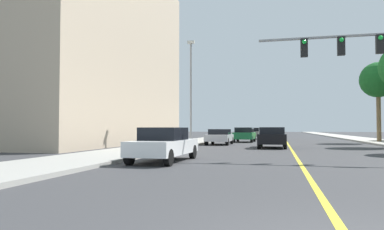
{
  "coord_description": "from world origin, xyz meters",
  "views": [
    {
      "loc": [
        -0.85,
        -4.15,
        1.41
      ],
      "look_at": [
        -6.19,
        18.01,
        2.25
      ],
      "focal_mm": 33.46,
      "sensor_mm": 36.0,
      "label": 1
    }
  ],
  "objects_px": {
    "car_green": "(244,134)",
    "palm_far": "(378,81)",
    "car_gray": "(253,133)",
    "car_yellow": "(272,134)",
    "car_silver": "(220,136)",
    "car_white": "(164,144)",
    "car_black": "(272,137)",
    "street_lamp": "(191,87)"
  },
  "relations": [
    {
      "from": "street_lamp",
      "to": "car_gray",
      "type": "height_order",
      "value": "street_lamp"
    },
    {
      "from": "palm_far",
      "to": "car_gray",
      "type": "bearing_deg",
      "value": 140.79
    },
    {
      "from": "car_white",
      "to": "car_black",
      "type": "xyz_separation_m",
      "value": [
        4.28,
        11.78,
        0.03
      ]
    },
    {
      "from": "car_black",
      "to": "car_green",
      "type": "relative_size",
      "value": 1.05
    },
    {
      "from": "street_lamp",
      "to": "car_gray",
      "type": "xyz_separation_m",
      "value": [
        3.55,
        19.99,
        -3.93
      ]
    },
    {
      "from": "car_black",
      "to": "car_gray",
      "type": "xyz_separation_m",
      "value": [
        -2.75,
        21.26,
        -0.0
      ]
    },
    {
      "from": "street_lamp",
      "to": "car_white",
      "type": "bearing_deg",
      "value": -81.22
    },
    {
      "from": "palm_far",
      "to": "car_black",
      "type": "distance_m",
      "value": 15.64
    },
    {
      "from": "street_lamp",
      "to": "palm_far",
      "type": "height_order",
      "value": "street_lamp"
    },
    {
      "from": "car_silver",
      "to": "car_green",
      "type": "xyz_separation_m",
      "value": [
        1.57,
        6.11,
        0.08
      ]
    },
    {
      "from": "car_black",
      "to": "car_green",
      "type": "distance_m",
      "value": 10.77
    },
    {
      "from": "car_green",
      "to": "car_gray",
      "type": "bearing_deg",
      "value": 90.84
    },
    {
      "from": "car_yellow",
      "to": "car_silver",
      "type": "distance_m",
      "value": 16.71
    },
    {
      "from": "car_green",
      "to": "street_lamp",
      "type": "bearing_deg",
      "value": -108.66
    },
    {
      "from": "car_black",
      "to": "car_silver",
      "type": "relative_size",
      "value": 1.02
    },
    {
      "from": "car_white",
      "to": "car_silver",
      "type": "distance_m",
      "value": 16.03
    },
    {
      "from": "car_yellow",
      "to": "car_green",
      "type": "height_order",
      "value": "car_green"
    },
    {
      "from": "car_black",
      "to": "street_lamp",
      "type": "bearing_deg",
      "value": 168.53
    },
    {
      "from": "car_yellow",
      "to": "car_silver",
      "type": "bearing_deg",
      "value": -102.81
    },
    {
      "from": "car_gray",
      "to": "car_green",
      "type": "bearing_deg",
      "value": -89.02
    },
    {
      "from": "car_green",
      "to": "palm_far",
      "type": "bearing_deg",
      "value": 4.85
    },
    {
      "from": "car_white",
      "to": "car_green",
      "type": "xyz_separation_m",
      "value": [
        1.36,
        22.14,
        0.04
      ]
    },
    {
      "from": "palm_far",
      "to": "car_yellow",
      "type": "distance_m",
      "value": 14.8
    },
    {
      "from": "car_white",
      "to": "car_silver",
      "type": "xyz_separation_m",
      "value": [
        -0.21,
        16.03,
        -0.04
      ]
    },
    {
      "from": "car_black",
      "to": "car_green",
      "type": "xyz_separation_m",
      "value": [
        -2.92,
        10.36,
        0.01
      ]
    },
    {
      "from": "street_lamp",
      "to": "car_silver",
      "type": "height_order",
      "value": "street_lamp"
    },
    {
      "from": "palm_far",
      "to": "car_green",
      "type": "xyz_separation_m",
      "value": [
        -12.68,
        -0.69,
        -5.2
      ]
    },
    {
      "from": "car_silver",
      "to": "car_gray",
      "type": "bearing_deg",
      "value": -95.92
    },
    {
      "from": "car_white",
      "to": "car_black",
      "type": "height_order",
      "value": "car_black"
    },
    {
      "from": "car_yellow",
      "to": "car_black",
      "type": "height_order",
      "value": "car_black"
    },
    {
      "from": "palm_far",
      "to": "car_green",
      "type": "height_order",
      "value": "palm_far"
    },
    {
      "from": "car_gray",
      "to": "car_green",
      "type": "relative_size",
      "value": 1.04
    },
    {
      "from": "palm_far",
      "to": "car_white",
      "type": "distance_m",
      "value": 27.31
    },
    {
      "from": "car_silver",
      "to": "car_green",
      "type": "bearing_deg",
      "value": -104.49
    },
    {
      "from": "street_lamp",
      "to": "car_green",
      "type": "height_order",
      "value": "street_lamp"
    },
    {
      "from": "car_white",
      "to": "car_black",
      "type": "relative_size",
      "value": 1.1
    },
    {
      "from": "car_silver",
      "to": "car_yellow",
      "type": "bearing_deg",
      "value": -104.31
    },
    {
      "from": "street_lamp",
      "to": "car_silver",
      "type": "relative_size",
      "value": 1.98
    },
    {
      "from": "street_lamp",
      "to": "car_green",
      "type": "relative_size",
      "value": 2.04
    },
    {
      "from": "car_black",
      "to": "car_silver",
      "type": "bearing_deg",
      "value": 136.54
    },
    {
      "from": "street_lamp",
      "to": "car_green",
      "type": "bearing_deg",
      "value": 69.61
    },
    {
      "from": "car_yellow",
      "to": "car_white",
      "type": "bearing_deg",
      "value": -95.48
    }
  ]
}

